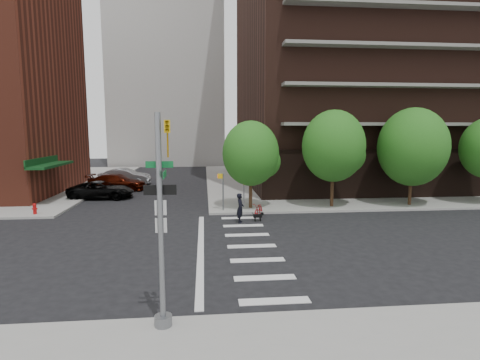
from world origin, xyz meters
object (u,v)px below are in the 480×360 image
object	(u,v)px
fire_hydrant	(35,208)
scooter	(259,209)
parked_car_black	(101,190)
dog_walker	(240,208)
parked_car_maroon	(117,182)
parked_car_silver	(125,177)
traffic_signal	(162,239)

from	to	relation	value
fire_hydrant	scooter	distance (m)	14.86
parked_car_black	scooter	size ratio (longest dim) A/B	3.18
dog_walker	parked_car_maroon	bearing A→B (deg)	48.00
parked_car_black	scooter	world-z (taller)	parked_car_black
fire_hydrant	dog_walker	size ratio (longest dim) A/B	0.40
parked_car_black	fire_hydrant	bearing A→B (deg)	158.82
parked_car_silver	scooter	world-z (taller)	parked_car_silver
fire_hydrant	parked_car_silver	distance (m)	14.60
scooter	fire_hydrant	bearing A→B (deg)	-161.32
parked_car_maroon	traffic_signal	bearing A→B (deg)	-159.42
parked_car_black	parked_car_maroon	size ratio (longest dim) A/B	0.97
parked_car_maroon	parked_car_silver	size ratio (longest dim) A/B	1.04
traffic_signal	fire_hydrant	world-z (taller)	traffic_signal
parked_car_maroon	parked_car_black	bearing A→B (deg)	-179.07
parked_car_silver	fire_hydrant	bearing A→B (deg)	170.50
scooter	parked_car_maroon	bearing A→B (deg)	158.57
fire_hydrant	parked_car_black	distance (m)	6.76
parked_car_black	traffic_signal	bearing A→B (deg)	-159.02
fire_hydrant	scooter	bearing A→B (deg)	-5.02
dog_walker	parked_car_black	bearing A→B (deg)	59.91
traffic_signal	scooter	distance (m)	14.96
traffic_signal	scooter	world-z (taller)	traffic_signal
fire_hydrant	dog_walker	xyz separation A→B (m)	(13.40, -2.95, 0.36)
parked_car_black	dog_walker	distance (m)	14.11
parked_car_maroon	parked_car_silver	xyz separation A→B (m)	(-0.05, 3.75, 0.07)
traffic_signal	parked_car_black	bearing A→B (deg)	108.90
parked_car_black	parked_car_silver	world-z (taller)	parked_car_silver
parked_car_maroon	scooter	xyz separation A→B (m)	(11.79, -11.85, -0.35)
parked_car_black	parked_car_silver	xyz separation A→B (m)	(0.29, 8.09, 0.13)
parked_car_black	parked_car_maroon	xyz separation A→B (m)	(0.34, 4.33, 0.06)
parked_car_silver	scooter	xyz separation A→B (m)	(11.84, -15.60, -0.43)
traffic_signal	parked_car_maroon	distance (m)	26.85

